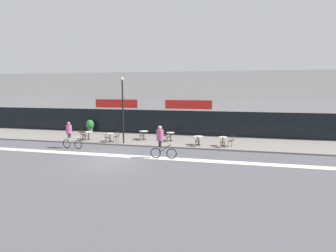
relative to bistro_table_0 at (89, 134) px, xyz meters
The scene contains 24 objects.
ground_plane 7.46m from the bistro_table_0, 51.14° to the right, with size 120.00×120.00×0.00m, color #4C4C51.
sidewalk_slab 4.92m from the bistro_table_0, 17.35° to the left, with size 40.00×5.50×0.12m, color slate.
storefront_facade 8.14m from the bistro_table_0, 52.93° to the left, with size 40.00×4.06×6.29m.
bike_lane_stripe 6.41m from the bistro_table_0, 43.01° to the right, with size 36.00×0.70×0.01m, color silver.
bistro_table_0 is the anchor object (origin of this frame).
bistro_table_1 2.27m from the bistro_table_0, ahead, with size 0.61×0.61×0.70m.
bistro_table_2 4.97m from the bistro_table_0, 12.97° to the left, with size 0.78×0.78×0.76m.
bistro_table_3 7.40m from the bistro_table_0, ahead, with size 0.71×0.71×0.73m.
bistro_table_4 9.90m from the bistro_table_0, ahead, with size 0.76×0.76×0.72m.
bistro_table_5 11.86m from the bistro_table_0, ahead, with size 0.66×0.66×0.75m.
cafe_chair_0_near 0.63m from the bistro_table_0, 90.58° to the right, with size 0.43×0.59×0.90m.
cafe_chair_0_side 0.63m from the bistro_table_0, behind, with size 0.59×0.42×0.90m.
cafe_chair_1_near 2.45m from the bistro_table_0, 23.21° to the right, with size 0.42×0.59×0.90m.
cafe_chair_1_side 2.90m from the bistro_table_0, ahead, with size 0.60×0.45×0.90m.
cafe_chair_2_near 4.86m from the bistro_table_0, ahead, with size 0.45×0.60×0.90m.
cafe_chair_3_near 7.35m from the bistro_table_0, ahead, with size 0.45×0.60×0.90m.
cafe_chair_3_side 6.78m from the bistro_table_0, ahead, with size 0.60×0.45×0.90m.
cafe_chair_4_near 9.92m from the bistro_table_0, ahead, with size 0.44×0.59×0.90m.
cafe_chair_5_near 11.88m from the bistro_table_0, ahead, with size 0.44×0.60×0.90m.
cafe_chair_5_side 12.48m from the bistro_table_0, ahead, with size 0.58×0.41×0.90m.
planter_pot 3.91m from the bistro_table_0, 117.06° to the left, with size 0.84×0.84×1.32m.
lamp_post 4.60m from the bistro_table_0, 12.43° to the right, with size 0.26×0.26×5.46m.
cyclist_0 3.10m from the bistro_table_0, 87.69° to the right, with size 1.77×0.55×2.10m.
cyclist_1 8.98m from the bistro_table_0, 29.28° to the right, with size 1.80×0.55×2.23m.
Camera 1 is at (7.35, -15.30, 4.73)m, focal length 28.00 mm.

